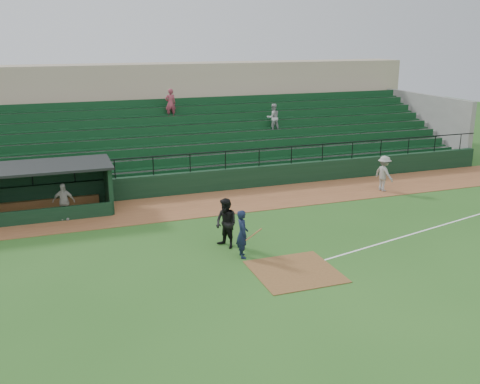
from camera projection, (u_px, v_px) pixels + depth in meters
name	position (u px, v px, depth m)	size (l,w,h in m)	color
ground	(284.00, 261.00, 20.68)	(90.00, 90.00, 0.00)	#26551B
warning_track	(220.00, 202.00, 27.91)	(40.00, 4.00, 0.03)	brown
home_plate_dirt	(295.00, 271.00, 19.77)	(3.00, 3.00, 0.03)	brown
foul_line	(435.00, 227.00, 24.35)	(18.00, 0.09, 0.01)	white
stadium_structure	(180.00, 132.00, 34.92)	(38.00, 13.08, 6.40)	black
dugout	(16.00, 187.00, 25.81)	(8.90, 3.20, 2.42)	black
batter_at_plate	(242.00, 234.00, 20.86)	(1.06, 0.74, 1.91)	#101832
umpire	(226.00, 223.00, 21.80)	(1.00, 0.78, 2.05)	black
runner	(384.00, 173.00, 29.72)	(1.27, 0.73, 1.96)	gray
dugout_player_a	(64.00, 202.00, 25.06)	(1.02, 0.43, 1.74)	#9B9791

